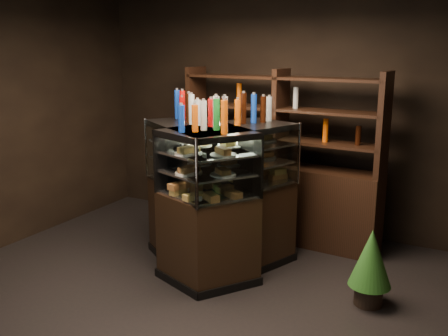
% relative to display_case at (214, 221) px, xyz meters
% --- Properties ---
extents(ground, '(5.00, 5.00, 0.00)m').
position_rel_display_case_xyz_m(ground, '(0.09, -0.92, -0.50)').
color(ground, black).
rests_on(ground, ground).
extents(room_shell, '(5.02, 5.02, 3.01)m').
position_rel_display_case_xyz_m(room_shell, '(0.09, -0.92, 1.44)').
color(room_shell, black).
rests_on(room_shell, ground).
extents(display_case, '(1.60, 1.52, 1.49)m').
position_rel_display_case_xyz_m(display_case, '(0.00, 0.00, 0.00)').
color(display_case, black).
rests_on(display_case, ground).
extents(food_display, '(1.16, 1.24, 0.46)m').
position_rel_display_case_xyz_m(food_display, '(0.00, -0.00, 0.63)').
color(food_display, '#D5994C').
rests_on(food_display, display_case).
extents(bottles_top, '(1.00, 1.10, 0.30)m').
position_rel_display_case_xyz_m(bottles_top, '(-0.00, 0.00, 1.13)').
color(bottles_top, black).
rests_on(bottles_top, display_case).
extents(potted_conifer, '(0.37, 0.37, 0.80)m').
position_rel_display_case_xyz_m(potted_conifer, '(1.59, -0.05, -0.04)').
color(potted_conifer, black).
rests_on(potted_conifer, ground).
extents(back_shelving, '(2.42, 0.56, 2.00)m').
position_rel_display_case_xyz_m(back_shelving, '(0.25, 1.13, 0.11)').
color(back_shelving, black).
rests_on(back_shelving, ground).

